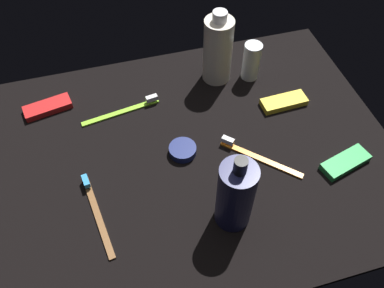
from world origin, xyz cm
name	(u,v)px	position (x,y,z in cm)	size (l,w,h in cm)	color
ground_plane	(192,154)	(0.00, 0.00, -0.60)	(84.00, 64.00, 1.20)	black
lotion_bottle	(235,195)	(3.17, -16.04, 7.72)	(6.49, 6.49, 17.87)	#1C1E47
bodywash_bottle	(218,50)	(11.85, 20.58, 8.21)	(6.64, 6.64, 18.06)	silver
deodorant_stick	(251,61)	(19.70, 18.59, 4.67)	(4.15, 4.15, 9.34)	silver
toothbrush_orange	(256,156)	(12.33, -4.73, 0.61)	(13.70, 13.45, 2.10)	orange
toothbrush_lime	(125,110)	(-11.28, 15.22, 0.61)	(17.97, 3.98, 2.10)	#8CD133
toothbrush_brown	(96,210)	(-20.85, -8.36, 0.61)	(3.94, 17.97, 2.10)	brown
snack_bar_red	(48,107)	(-28.04, 20.53, 0.75)	(10.40, 4.00, 1.50)	red
snack_bar_yellow	(284,102)	(23.89, 7.65, 0.75)	(10.40, 4.00, 1.50)	yellow
snack_bar_green	(345,162)	(29.04, -11.20, 0.75)	(10.40, 4.00, 1.50)	green
cream_tin_left	(183,150)	(-1.84, 0.59, 0.86)	(5.68, 5.68, 1.72)	navy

